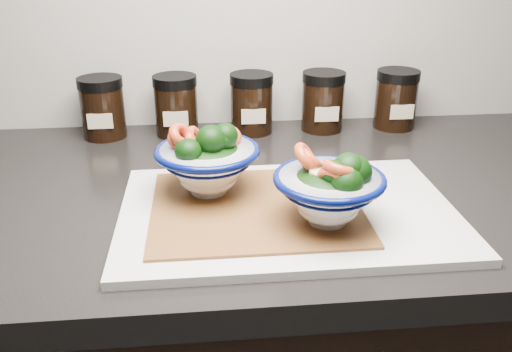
{
  "coord_description": "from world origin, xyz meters",
  "views": [
    {
      "loc": [
        -0.06,
        0.7,
        1.25
      ],
      "look_at": [
        0.01,
        1.35,
        0.96
      ],
      "focal_mm": 38.0,
      "sensor_mm": 36.0,
      "label": 1
    }
  ],
  "objects": [
    {
      "name": "countertop",
      "position": [
        0.0,
        1.45,
        0.88
      ],
      "size": [
        3.5,
        0.6,
        0.04
      ],
      "primitive_type": "cube",
      "color": "black",
      "rests_on": "cabinet"
    },
    {
      "name": "cutting_board",
      "position": [
        0.05,
        1.34,
        0.91
      ],
      "size": [
        0.45,
        0.3,
        0.01
      ],
      "primitive_type": "cube",
      "color": "silver",
      "rests_on": "countertop"
    },
    {
      "name": "bamboo_mat",
      "position": [
        0.01,
        1.35,
        0.91
      ],
      "size": [
        0.28,
        0.24,
        0.0
      ],
      "primitive_type": "cube",
      "color": "#96602D",
      "rests_on": "cutting_board"
    },
    {
      "name": "bowl_left",
      "position": [
        -0.06,
        1.4,
        0.96
      ],
      "size": [
        0.15,
        0.15,
        0.11
      ],
      "rotation": [
        0.0,
        0.0,
        0.41
      ],
      "color": "white",
      "rests_on": "bamboo_mat"
    },
    {
      "name": "bowl_right",
      "position": [
        0.09,
        1.29,
        0.96
      ],
      "size": [
        0.14,
        0.14,
        0.11
      ],
      "rotation": [
        0.0,
        0.0,
        0.28
      ],
      "color": "white",
      "rests_on": "bamboo_mat"
    },
    {
      "name": "spice_jar_a",
      "position": [
        -0.25,
        1.69,
        0.96
      ],
      "size": [
        0.08,
        0.08,
        0.11
      ],
      "color": "black",
      "rests_on": "countertop"
    },
    {
      "name": "spice_jar_b",
      "position": [
        -0.11,
        1.69,
        0.96
      ],
      "size": [
        0.08,
        0.08,
        0.11
      ],
      "color": "black",
      "rests_on": "countertop"
    },
    {
      "name": "spice_jar_c",
      "position": [
        0.03,
        1.69,
        0.96
      ],
      "size": [
        0.08,
        0.08,
        0.11
      ],
      "color": "black",
      "rests_on": "countertop"
    },
    {
      "name": "spice_jar_d",
      "position": [
        0.17,
        1.69,
        0.96
      ],
      "size": [
        0.08,
        0.08,
        0.11
      ],
      "color": "black",
      "rests_on": "countertop"
    },
    {
      "name": "spice_jar_e",
      "position": [
        0.31,
        1.69,
        0.96
      ],
      "size": [
        0.08,
        0.08,
        0.11
      ],
      "color": "black",
      "rests_on": "countertop"
    }
  ]
}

